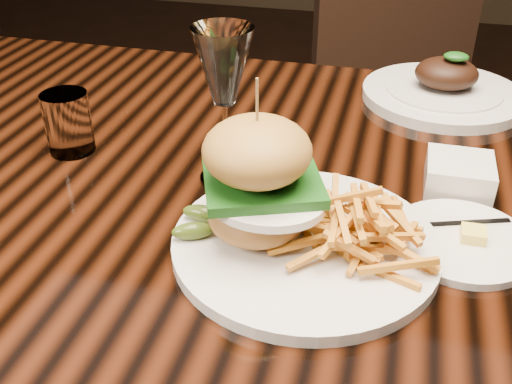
% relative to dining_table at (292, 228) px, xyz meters
% --- Properties ---
extents(dining_table, '(1.60, 0.90, 0.75)m').
position_rel_dining_table_xyz_m(dining_table, '(0.00, 0.00, 0.00)').
color(dining_table, black).
rests_on(dining_table, ground).
extents(burger_plate, '(0.30, 0.30, 0.20)m').
position_rel_dining_table_xyz_m(burger_plate, '(0.03, -0.14, 0.13)').
color(burger_plate, silver).
rests_on(burger_plate, dining_table).
extents(side_saucer, '(0.16, 0.16, 0.02)m').
position_rel_dining_table_xyz_m(side_saucer, '(0.22, -0.09, 0.08)').
color(side_saucer, silver).
rests_on(side_saucer, dining_table).
extents(ramekin, '(0.09, 0.09, 0.04)m').
position_rel_dining_table_xyz_m(ramekin, '(0.21, 0.04, 0.10)').
color(ramekin, silver).
rests_on(ramekin, dining_table).
extents(wine_glass, '(0.08, 0.08, 0.21)m').
position_rel_dining_table_xyz_m(wine_glass, '(-0.09, -0.01, 0.23)').
color(wine_glass, white).
rests_on(wine_glass, dining_table).
extents(water_tumbler, '(0.07, 0.07, 0.09)m').
position_rel_dining_table_xyz_m(water_tumbler, '(-0.33, 0.01, 0.12)').
color(water_tumbler, white).
rests_on(water_tumbler, dining_table).
extents(far_dish, '(0.27, 0.27, 0.09)m').
position_rel_dining_table_xyz_m(far_dish, '(0.20, 0.33, 0.09)').
color(far_dish, silver).
rests_on(far_dish, dining_table).
extents(chair_far, '(0.61, 0.62, 0.95)m').
position_rel_dining_table_xyz_m(chair_far, '(0.14, 0.88, -0.13)').
color(chair_far, black).
rests_on(chair_far, ground).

